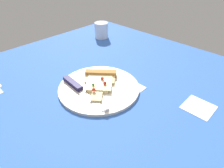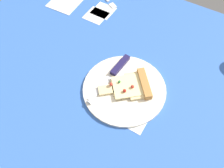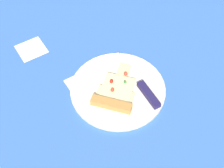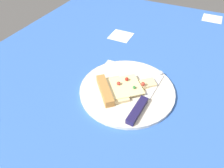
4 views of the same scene
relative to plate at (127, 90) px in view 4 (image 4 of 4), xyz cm
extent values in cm
cube|color=#3360B7|center=(7.19, 8.77, -2.01)|extent=(131.64, 131.64, 3.00)
cube|color=white|center=(-7.98, 7.70, -0.61)|extent=(9.00, 9.00, 0.20)
cube|color=white|center=(-15.39, 30.37, -0.61)|extent=(9.00, 9.00, 0.20)
cube|color=white|center=(18.57, 65.51, -0.61)|extent=(9.00, 9.00, 0.20)
cylinder|color=silver|center=(0.00, 0.00, 0.00)|extent=(29.07, 29.07, 1.02)
cube|color=beige|center=(-3.03, -2.61, 1.01)|extent=(11.73, 12.25, 1.00)
cube|color=beige|center=(1.14, 0.98, 1.01)|extent=(8.94, 9.11, 1.00)
cube|color=beige|center=(4.92, 4.25, 1.01)|extent=(6.29, 6.12, 1.00)
cube|color=#F2E099|center=(-0.76, -0.65, 1.66)|extent=(13.58, 13.50, 0.30)
cube|color=#B27A3D|center=(-5.30, -4.57, 1.61)|extent=(9.81, 10.78, 2.20)
sphere|color=red|center=(-2.55, -0.88, 2.39)|extent=(1.17, 1.17, 1.17)
sphere|color=red|center=(4.19, 2.03, 2.42)|extent=(1.22, 1.22, 1.22)
sphere|color=#2D7A38|center=(2.31, -0.38, 2.28)|extent=(0.93, 0.93, 0.93)
sphere|color=#B21E14|center=(-1.06, 1.99, 2.40)|extent=(1.17, 1.17, 1.17)
cube|color=silver|center=(6.90, 4.49, 0.66)|extent=(2.90, 12.12, 0.30)
cone|color=silver|center=(7.35, 10.48, 0.66)|extent=(2.14, 2.14, 2.00)
cube|color=#1E1947|center=(5.99, -7.47, 1.31)|extent=(2.95, 10.14, 1.60)
camera|label=1|loc=(36.73, 41.94, 40.84)|focal=30.51mm
camera|label=2|loc=(-19.18, 40.54, 70.79)|focal=38.42mm
camera|label=3|loc=(-31.09, -45.09, 74.48)|focal=48.49mm
camera|label=4|loc=(15.33, -42.98, 43.89)|focal=32.85mm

